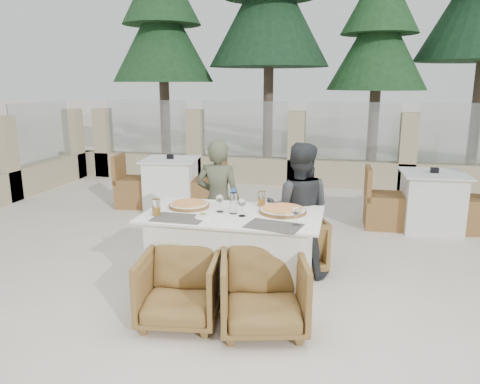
% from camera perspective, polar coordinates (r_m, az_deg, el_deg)
% --- Properties ---
extents(ground, '(80.00, 80.00, 0.00)m').
position_cam_1_polar(ground, '(4.54, 0.00, -11.87)').
color(ground, beige).
rests_on(ground, ground).
extents(sand_patch, '(30.00, 16.00, 0.01)m').
position_cam_1_polar(sand_patch, '(18.13, 9.95, 7.01)').
color(sand_patch, beige).
rests_on(sand_patch, ground).
extents(perimeter_wall_far, '(10.00, 0.34, 1.60)m').
position_cam_1_polar(perimeter_wall_far, '(8.93, 6.90, 5.92)').
color(perimeter_wall_far, tan).
rests_on(perimeter_wall_far, ground).
extents(pine_far_left, '(2.42, 2.42, 5.50)m').
position_cam_1_polar(pine_far_left, '(11.89, -9.41, 17.08)').
color(pine_far_left, '#1E4722').
rests_on(pine_far_left, ground).
extents(pine_mid_left, '(2.86, 2.86, 6.50)m').
position_cam_1_polar(pine_mid_left, '(11.74, 3.59, 19.73)').
color(pine_mid_left, '#193B20').
rests_on(pine_mid_left, ground).
extents(pine_centre, '(2.20, 2.20, 5.00)m').
position_cam_1_polar(pine_centre, '(11.24, 16.44, 15.68)').
color(pine_centre, '#224F25').
rests_on(pine_centre, ground).
extents(dining_table, '(1.60, 0.90, 0.77)m').
position_cam_1_polar(dining_table, '(4.36, -0.88, -7.49)').
color(dining_table, white).
rests_on(dining_table, ground).
extents(placemat_near_left, '(0.46, 0.31, 0.00)m').
position_cam_1_polar(placemat_near_left, '(4.12, -7.45, -3.17)').
color(placemat_near_left, '#534F47').
rests_on(placemat_near_left, dining_table).
extents(placemat_near_right, '(0.50, 0.38, 0.00)m').
position_cam_1_polar(placemat_near_right, '(3.88, 4.12, -4.12)').
color(placemat_near_right, '#4E4943').
rests_on(placemat_near_right, dining_table).
extents(pizza_left, '(0.49, 0.49, 0.05)m').
position_cam_1_polar(pizza_left, '(4.46, -6.23, -1.55)').
color(pizza_left, '#D2511C').
rests_on(pizza_left, dining_table).
extents(pizza_right, '(0.53, 0.53, 0.06)m').
position_cam_1_polar(pizza_right, '(4.27, 5.22, -2.16)').
color(pizza_right, '#EC5820').
rests_on(pizza_right, dining_table).
extents(water_bottle, '(0.09, 0.09, 0.23)m').
position_cam_1_polar(water_bottle, '(4.20, -0.81, -1.13)').
color(water_bottle, silver).
rests_on(water_bottle, dining_table).
extents(wine_glass_centre, '(0.09, 0.09, 0.18)m').
position_cam_1_polar(wine_glass_centre, '(4.26, -2.46, -1.25)').
color(wine_glass_centre, white).
rests_on(wine_glass_centre, dining_table).
extents(wine_glass_near, '(0.10, 0.10, 0.18)m').
position_cam_1_polar(wine_glass_near, '(4.13, 0.25, -1.73)').
color(wine_glass_near, white).
rests_on(wine_glass_near, dining_table).
extents(wine_glass_corner, '(0.10, 0.10, 0.18)m').
position_cam_1_polar(wine_glass_corner, '(3.89, 6.88, -2.79)').
color(wine_glass_corner, white).
rests_on(wine_glass_corner, dining_table).
extents(beer_glass_left, '(0.08, 0.08, 0.15)m').
position_cam_1_polar(beer_glass_left, '(4.22, -10.18, -1.84)').
color(beer_glass_left, orange).
rests_on(beer_glass_left, dining_table).
extents(beer_glass_right, '(0.08, 0.08, 0.14)m').
position_cam_1_polar(beer_glass_right, '(4.48, 2.63, -0.82)').
color(beer_glass_right, orange).
rests_on(beer_glass_right, dining_table).
extents(olive_dish, '(0.12, 0.12, 0.04)m').
position_cam_1_polar(olive_dish, '(4.10, -4.54, -2.89)').
color(olive_dish, white).
rests_on(olive_dish, dining_table).
extents(armchair_far_left, '(0.81, 0.82, 0.59)m').
position_cam_1_polar(armchair_far_left, '(5.07, -3.69, -5.55)').
color(armchair_far_left, olive).
rests_on(armchair_far_left, ground).
extents(armchair_far_right, '(0.84, 0.84, 0.59)m').
position_cam_1_polar(armchair_far_right, '(4.95, 6.25, -6.12)').
color(armchair_far_right, brown).
rests_on(armchair_far_right, ground).
extents(armchair_near_left, '(0.70, 0.72, 0.59)m').
position_cam_1_polar(armchair_near_left, '(3.91, -7.35, -11.59)').
color(armchair_near_left, brown).
rests_on(armchair_near_left, ground).
extents(armchair_near_right, '(0.81, 0.83, 0.62)m').
position_cam_1_polar(armchair_near_right, '(3.78, 2.85, -12.13)').
color(armchair_near_right, brown).
rests_on(armchair_near_right, ground).
extents(diner_left, '(0.49, 0.33, 1.34)m').
position_cam_1_polar(diner_left, '(5.08, -2.67, -1.10)').
color(diner_left, '#52563E').
rests_on(diner_left, ground).
extents(diner_right, '(0.67, 0.52, 1.36)m').
position_cam_1_polar(diner_right, '(4.72, 7.14, -2.18)').
color(diner_right, '#323537').
rests_on(diner_right, ground).
extents(bg_table_a, '(1.73, 1.02, 0.77)m').
position_cam_1_polar(bg_table_a, '(7.39, -8.40, 1.07)').
color(bg_table_a, white).
rests_on(bg_table_a, ground).
extents(bg_table_b, '(1.67, 0.89, 0.77)m').
position_cam_1_polar(bg_table_b, '(6.70, 22.31, -1.06)').
color(bg_table_b, silver).
rests_on(bg_table_b, ground).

